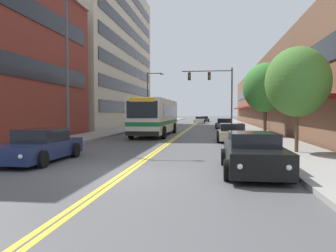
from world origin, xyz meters
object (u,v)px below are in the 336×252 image
(street_tree_right_mid, at_px, (265,88))
(fire_hydrant, at_px, (267,139))
(car_navy_parked_left_near, at_px, (40,146))
(street_lamp_left_far, at_px, (150,95))
(car_black_parked_right_foreground, at_px, (253,154))
(car_beige_parked_right_far, at_px, (232,133))
(car_white_moving_second, at_px, (200,120))
(car_charcoal_moving_lead, at_px, (204,119))
(street_lamp_left_near, at_px, (72,59))
(car_slate_blue_parked_right_mid, at_px, (224,124))
(city_bus, at_px, (156,115))
(car_dark_grey_parked_left_mid, at_px, (155,123))
(traffic_signal_mast, at_px, (215,86))
(street_tree_right_near, at_px, (298,82))

(street_tree_right_mid, relative_size, fire_hydrant, 6.78)
(car_navy_parked_left_near, distance_m, fire_hydrant, 11.67)
(car_navy_parked_left_near, distance_m, street_lamp_left_far, 28.62)
(car_black_parked_right_foreground, xyz_separation_m, fire_hydrant, (1.60, 6.99, -0.04))
(car_navy_parked_left_near, xyz_separation_m, street_tree_right_mid, (11.60, 15.38, 3.50))
(street_tree_right_mid, bearing_deg, fire_hydrant, -98.06)
(car_beige_parked_right_far, height_order, car_white_moving_second, car_beige_parked_right_far)
(car_charcoal_moving_lead, height_order, street_lamp_left_near, street_lamp_left_near)
(street_lamp_left_near, bearing_deg, car_slate_blue_parked_right_mid, 68.66)
(car_beige_parked_right_far, bearing_deg, car_navy_parked_left_near, -128.77)
(street_tree_right_mid, bearing_deg, city_bus, 174.67)
(car_slate_blue_parked_right_mid, relative_size, street_tree_right_mid, 0.72)
(city_bus, distance_m, street_tree_right_mid, 9.76)
(city_bus, xyz_separation_m, car_navy_parked_left_near, (-2.17, -16.26, -1.16))
(car_dark_grey_parked_left_mid, height_order, car_slate_blue_parked_right_mid, car_dark_grey_parked_left_mid)
(car_navy_parked_left_near, height_order, car_charcoal_moving_lead, car_navy_parked_left_near)
(car_slate_blue_parked_right_mid, relative_size, car_charcoal_moving_lead, 0.92)
(car_white_moving_second, bearing_deg, car_charcoal_moving_lead, 85.61)
(car_charcoal_moving_lead, bearing_deg, car_dark_grey_parked_left_mid, -100.95)
(car_charcoal_moving_lead, xyz_separation_m, traffic_signal_mast, (2.06, -31.23, 4.61))
(car_black_parked_right_foreground, xyz_separation_m, car_white_moving_second, (-3.77, 50.28, -0.06))
(car_black_parked_right_foreground, distance_m, car_beige_parked_right_far, 12.11)
(car_dark_grey_parked_left_mid, distance_m, street_tree_right_near, 27.63)
(traffic_signal_mast, height_order, fire_hydrant, traffic_signal_mast)
(car_black_parked_right_foreground, bearing_deg, street_tree_right_near, 61.86)
(traffic_signal_mast, xyz_separation_m, fire_hydrant, (2.66, -20.66, -4.56))
(car_navy_parked_left_near, bearing_deg, car_beige_parked_right_far, 51.23)
(car_charcoal_moving_lead, xyz_separation_m, street_lamp_left_near, (-6.21, -52.56, 4.56))
(car_navy_parked_left_near, height_order, car_white_moving_second, car_navy_parked_left_near)
(traffic_signal_mast, bearing_deg, car_slate_blue_parked_right_mid, 67.42)
(car_beige_parked_right_far, xyz_separation_m, street_lamp_left_near, (-9.33, -5.79, 4.53))
(car_dark_grey_parked_left_mid, distance_m, traffic_signal_mast, 9.19)
(car_navy_parked_left_near, relative_size, fire_hydrant, 5.53)
(car_black_parked_right_foreground, bearing_deg, car_navy_parked_left_near, 170.99)
(car_white_moving_second, bearing_deg, car_beige_parked_right_far, -84.35)
(car_black_parked_right_foreground, distance_m, street_tree_right_near, 6.31)
(street_lamp_left_far, distance_m, street_tree_right_near, 27.54)
(car_navy_parked_left_near, distance_m, car_charcoal_moving_lead, 57.78)
(street_tree_right_mid, bearing_deg, car_black_parked_right_foreground, -100.11)
(city_bus, distance_m, street_lamp_left_far, 12.70)
(street_lamp_left_near, distance_m, street_tree_right_mid, 16.16)
(car_black_parked_right_foreground, distance_m, car_charcoal_moving_lead, 58.97)
(street_lamp_left_near, bearing_deg, car_dark_grey_parked_left_mid, 88.51)
(car_white_moving_second, height_order, street_tree_right_mid, street_tree_right_mid)
(car_black_parked_right_foreground, distance_m, car_slate_blue_parked_right_mid, 30.33)
(city_bus, bearing_deg, fire_hydrant, -52.87)
(traffic_signal_mast, relative_size, street_lamp_left_far, 1.02)
(street_lamp_left_near, bearing_deg, street_tree_right_mid, 40.27)
(car_white_moving_second, distance_m, street_tree_right_mid, 34.39)
(car_black_parked_right_foreground, bearing_deg, street_lamp_left_far, 107.40)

